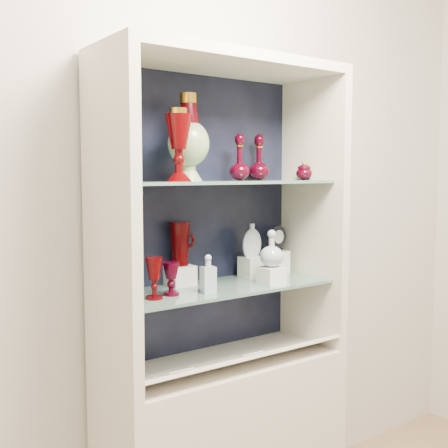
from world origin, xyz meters
TOP-DOWN VIEW (x-y plane):
  - wall_back at (0.00, 1.75)m, footprint 3.50×0.02m
  - cabinet_back_panel at (0.00, 1.72)m, footprint 0.98×0.02m
  - cabinet_side_left at (-0.48, 1.53)m, footprint 0.04×0.40m
  - cabinet_side_right at (0.48, 1.53)m, footprint 0.04×0.40m
  - cabinet_top_cap at (0.00, 1.53)m, footprint 1.00×0.40m
  - shelf_lower at (0.00, 1.55)m, footprint 0.92×0.34m
  - shelf_upper at (0.00, 1.55)m, footprint 0.92×0.34m
  - label_ledge at (0.00, 1.42)m, footprint 0.92×0.17m
  - label_card_0 at (0.04, 1.42)m, footprint 0.10×0.06m
  - label_card_1 at (-0.28, 1.42)m, footprint 0.10×0.06m
  - pedestal_lamp_left at (-0.41, 1.53)m, footprint 0.10×0.10m
  - pedestal_lamp_right at (-0.23, 1.49)m, footprint 0.11×0.11m
  - enamel_urn at (-0.13, 1.58)m, footprint 0.17×0.17m
  - ruby_decanter_a at (0.13, 1.60)m, footprint 0.10×0.10m
  - ruby_decanter_b at (0.27, 1.65)m, footprint 0.11×0.11m
  - lidded_bowl at (0.44, 1.54)m, footprint 0.08×0.08m
  - cobalt_goblet at (-0.44, 1.61)m, footprint 0.10×0.10m
  - ruby_goblet_tall at (-0.33, 1.50)m, footprint 0.07×0.07m
  - ruby_goblet_small at (-0.25, 1.52)m, footprint 0.07×0.07m
  - riser_ruby_pitcher at (-0.12, 1.66)m, footprint 0.10×0.10m
  - ruby_pitcher at (-0.12, 1.66)m, footprint 0.13×0.09m
  - clear_square_bottle at (-0.11, 1.48)m, footprint 0.06×0.06m
  - riser_flat_flask at (0.22, 1.62)m, footprint 0.09×0.09m
  - flat_flask at (0.22, 1.62)m, footprint 0.11×0.05m
  - riser_clear_round_decanter at (0.19, 1.46)m, footprint 0.09×0.09m
  - clear_round_decanter at (0.19, 1.46)m, footprint 0.12×0.12m
  - riser_cameo_medallion at (0.38, 1.64)m, footprint 0.08×0.08m
  - cameo_medallion at (0.38, 1.64)m, footprint 0.10×0.05m

SIDE VIEW (x-z plane):
  - label_ledge at x=0.00m, z-range 0.74..0.82m
  - label_card_0 at x=0.04m, z-range 0.78..0.81m
  - label_card_1 at x=-0.28m, z-range 0.78..0.81m
  - shelf_lower at x=0.00m, z-range 1.04..1.05m
  - riser_clear_round_decanter at x=0.19m, z-range 1.05..1.12m
  - riser_ruby_pitcher at x=-0.12m, z-range 1.05..1.13m
  - riser_flat_flask at x=0.22m, z-range 1.05..1.14m
  - riser_cameo_medallion at x=0.38m, z-range 1.05..1.15m
  - ruby_goblet_small at x=-0.25m, z-range 1.05..1.17m
  - clear_square_bottle at x=-0.11m, z-range 1.05..1.20m
  - ruby_goblet_tall at x=-0.33m, z-range 1.05..1.20m
  - cobalt_goblet at x=-0.44m, z-range 1.05..1.24m
  - clear_round_decanter at x=0.19m, z-range 1.12..1.26m
  - cameo_medallion at x=0.38m, z-range 1.15..1.27m
  - flat_flask at x=0.22m, z-range 1.14..1.29m
  - ruby_pitcher at x=-0.12m, z-range 1.13..1.31m
  - cabinet_back_panel at x=0.00m, z-range 0.75..1.90m
  - cabinet_side_left at x=-0.48m, z-range 0.75..1.90m
  - cabinet_side_right at x=0.48m, z-range 0.75..1.90m
  - wall_back at x=0.00m, z-range 0.00..2.80m
  - shelf_upper at x=0.00m, z-range 1.46..1.47m
  - lidded_bowl at x=0.44m, z-range 1.47..1.55m
  - ruby_decanter_b at x=0.27m, z-range 1.47..1.68m
  - ruby_decanter_a at x=0.13m, z-range 1.47..1.69m
  - pedestal_lamp_left at x=-0.41m, z-range 1.47..1.69m
  - pedestal_lamp_right at x=-0.23m, z-range 1.47..1.73m
  - enamel_urn at x=-0.13m, z-range 1.47..1.80m
  - cabinet_top_cap at x=0.00m, z-range 1.90..1.94m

